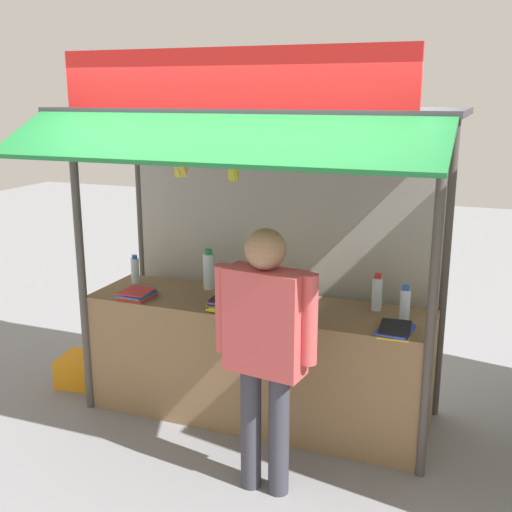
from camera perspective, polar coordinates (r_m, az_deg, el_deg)
The scene contains 17 objects.
ground_plane at distance 4.86m, azimuth 0.00°, elevation -14.25°, with size 20.00×20.00×0.00m, color gray.
stall_counter at distance 4.67m, azimuth 0.00°, elevation -9.47°, with size 2.48×0.65×0.89m, color olive.
stall_structure at distance 4.46m, azimuth 0.68°, elevation 4.78°, with size 2.68×1.58×2.60m.
water_bottle_back_right at distance 5.04m, azimuth -10.90°, elevation -1.26°, with size 0.06×0.06×0.23m.
water_bottle_far_right at distance 4.24m, azimuth 13.33°, elevation -4.31°, with size 0.07×0.07×0.25m.
water_bottle_left at distance 4.81m, azimuth -4.29°, elevation -1.31°, with size 0.09×0.09×0.31m.
water_bottle_mid_right at distance 4.51m, azimuth 5.24°, elevation -2.97°, with size 0.06×0.06×0.22m.
water_bottle_front_right at distance 4.42m, azimuth 10.91°, elevation -3.31°, with size 0.07×0.07×0.26m.
magazine_stack_center at distance 4.39m, azimuth -2.57°, elevation -4.25°, with size 0.23×0.28×0.08m.
magazine_stack_far_left at distance 4.25m, azimuth 2.24°, elevation -5.16°, with size 0.24×0.25×0.05m.
magazine_stack_right at distance 4.06m, azimuth 12.51°, elevation -6.54°, with size 0.22×0.30×0.04m.
magazine_stack_front_left at distance 4.70m, azimuth -10.72°, elevation -3.41°, with size 0.23×0.26×0.06m.
banana_bunch_inner_left at distance 3.63m, azimuth 11.21°, elevation 8.27°, with size 0.09×0.09×0.23m.
banana_bunch_leftmost at distance 4.05m, azimuth -6.82°, elevation 8.22°, with size 0.11×0.11×0.30m.
banana_bunch_rightmost at distance 3.89m, azimuth -2.03°, elevation 7.97°, with size 0.10×0.09×0.30m.
vendor_person at distance 3.63m, azimuth 0.83°, elevation -7.52°, with size 0.62×0.26×1.62m.
plastic_crate at distance 5.49m, azimuth -15.47°, elevation -9.91°, with size 0.34×0.34×0.24m, color orange.
Camera 1 is at (1.54, -3.98, 2.34)m, focal length 44.15 mm.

